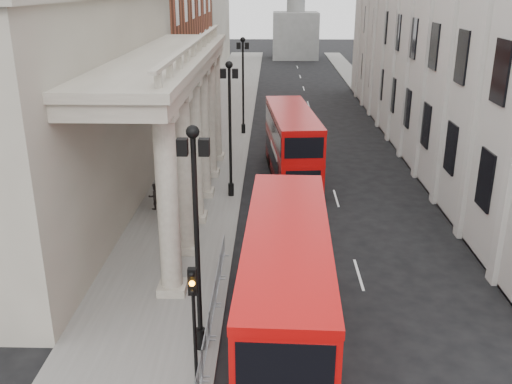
% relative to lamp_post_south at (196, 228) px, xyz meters
% --- Properties ---
extents(sidewalk_west, '(6.00, 140.00, 0.12)m').
position_rel_lamp_post_south_xyz_m(sidewalk_west, '(-2.40, 26.00, -4.85)').
color(sidewalk_west, slate).
rests_on(sidewalk_west, ground).
extents(sidewalk_east, '(3.00, 140.00, 0.12)m').
position_rel_lamp_post_south_xyz_m(sidewalk_east, '(14.10, 26.00, -4.85)').
color(sidewalk_east, slate).
rests_on(sidewalk_east, ground).
extents(kerb, '(0.20, 140.00, 0.14)m').
position_rel_lamp_post_south_xyz_m(kerb, '(0.55, 26.00, -4.84)').
color(kerb, slate).
rests_on(kerb, ground).
extents(portico_building, '(9.00, 28.00, 12.00)m').
position_rel_lamp_post_south_xyz_m(portico_building, '(-9.90, 14.00, 1.09)').
color(portico_building, gray).
rests_on(portico_building, ground).
extents(brick_building, '(9.00, 32.00, 22.00)m').
position_rel_lamp_post_south_xyz_m(brick_building, '(-9.90, 44.00, 6.09)').
color(brick_building, brown).
rests_on(brick_building, ground).
extents(west_building_far, '(9.00, 30.00, 20.00)m').
position_rel_lamp_post_south_xyz_m(west_building_far, '(-9.90, 76.00, 5.09)').
color(west_building_far, gray).
rests_on(west_building_far, ground).
extents(lamp_post_south, '(1.05, 0.44, 8.32)m').
position_rel_lamp_post_south_xyz_m(lamp_post_south, '(0.00, 0.00, 0.00)').
color(lamp_post_south, black).
rests_on(lamp_post_south, sidewalk_west).
extents(lamp_post_mid, '(1.05, 0.44, 8.32)m').
position_rel_lamp_post_south_xyz_m(lamp_post_mid, '(0.00, 16.00, 0.00)').
color(lamp_post_mid, black).
rests_on(lamp_post_mid, sidewalk_west).
extents(lamp_post_north, '(1.05, 0.44, 8.32)m').
position_rel_lamp_post_south_xyz_m(lamp_post_north, '(0.00, 32.00, 0.00)').
color(lamp_post_north, black).
rests_on(lamp_post_north, sidewalk_west).
extents(traffic_light, '(0.28, 0.33, 4.30)m').
position_rel_lamp_post_south_xyz_m(traffic_light, '(0.10, -2.02, -1.80)').
color(traffic_light, black).
rests_on(traffic_light, sidewalk_west).
extents(crowd_barriers, '(0.50, 18.75, 1.10)m').
position_rel_lamp_post_south_xyz_m(crowd_barriers, '(0.25, -1.77, -4.24)').
color(crowd_barriers, gray).
rests_on(crowd_barriers, sidewalk_west).
extents(bus_near, '(3.15, 11.65, 4.99)m').
position_rel_lamp_post_south_xyz_m(bus_near, '(3.06, -0.29, -2.30)').
color(bus_near, '#B90908').
rests_on(bus_near, ground).
extents(bus_far, '(3.67, 11.17, 4.73)m').
position_rel_lamp_post_south_xyz_m(bus_far, '(3.88, 19.74, -2.44)').
color(bus_far, '#A70807').
rests_on(bus_far, ground).
extents(pedestrian_a, '(0.66, 0.47, 1.69)m').
position_rel_lamp_post_south_xyz_m(pedestrian_a, '(-1.85, 13.16, -3.95)').
color(pedestrian_a, black).
rests_on(pedestrian_a, sidewalk_west).
extents(pedestrian_b, '(0.97, 0.93, 1.58)m').
position_rel_lamp_post_south_xyz_m(pedestrian_b, '(-4.32, 13.60, -4.00)').
color(pedestrian_b, black).
rests_on(pedestrian_b, sidewalk_west).
extents(pedestrian_c, '(0.89, 0.64, 1.71)m').
position_rel_lamp_post_south_xyz_m(pedestrian_c, '(-1.96, 18.97, -3.94)').
color(pedestrian_c, black).
rests_on(pedestrian_c, sidewalk_west).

